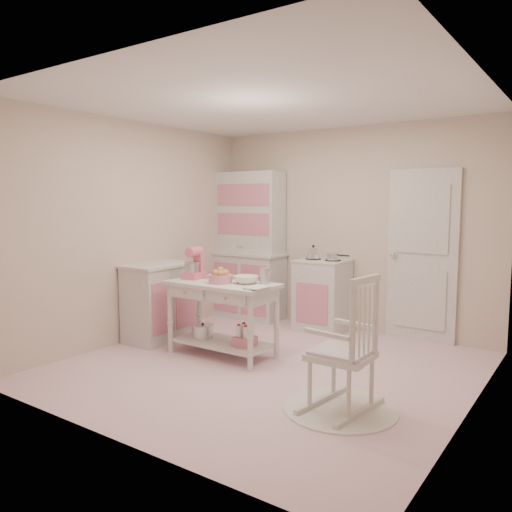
{
  "coord_description": "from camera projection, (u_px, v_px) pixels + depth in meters",
  "views": [
    {
      "loc": [
        2.68,
        -4.06,
        1.65
      ],
      "look_at": [
        -0.52,
        0.54,
        1.04
      ],
      "focal_mm": 35.0,
      "sensor_mm": 36.0,
      "label": 1
    }
  ],
  "objects": [
    {
      "name": "room_shell",
      "position": [
        268.0,
        202.0,
        4.84
      ],
      "size": [
        3.84,
        3.84,
        2.62
      ],
      "color": "pink",
      "rests_on": "ground"
    },
    {
      "name": "door",
      "position": [
        422.0,
        256.0,
        5.89
      ],
      "size": [
        0.82,
        0.05,
        2.04
      ],
      "primitive_type": "cube",
      "color": "silver",
      "rests_on": "ground"
    },
    {
      "name": "hutch",
      "position": [
        249.0,
        245.0,
        7.07
      ],
      "size": [
        1.06,
        0.5,
        2.08
      ],
      "primitive_type": "cube",
      "color": "silver",
      "rests_on": "ground"
    },
    {
      "name": "stove",
      "position": [
        322.0,
        295.0,
        6.41
      ],
      "size": [
        0.62,
        0.57,
        0.92
      ],
      "primitive_type": "cube",
      "color": "silver",
      "rests_on": "ground"
    },
    {
      "name": "base_cabinet",
      "position": [
        160.0,
        302.0,
        5.98
      ],
      "size": [
        0.54,
        0.84,
        0.92
      ],
      "primitive_type": "cube",
      "color": "silver",
      "rests_on": "ground"
    },
    {
      "name": "lace_rug",
      "position": [
        340.0,
        409.0,
        3.99
      ],
      "size": [
        0.92,
        0.92,
        0.01
      ],
      "primitive_type": "cylinder",
      "color": "white",
      "rests_on": "ground"
    },
    {
      "name": "rocking_chair",
      "position": [
        341.0,
        342.0,
        3.93
      ],
      "size": [
        0.57,
        0.78,
        1.1
      ],
      "primitive_type": "cube",
      "rotation": [
        0.0,
        0.0,
        -0.13
      ],
      "color": "silver",
      "rests_on": "ground"
    },
    {
      "name": "work_table",
      "position": [
        222.0,
        319.0,
        5.36
      ],
      "size": [
        1.2,
        0.6,
        0.8
      ],
      "primitive_type": "cube",
      "color": "silver",
      "rests_on": "ground"
    },
    {
      "name": "stand_mixer",
      "position": [
        194.0,
        264.0,
        5.55
      ],
      "size": [
        0.24,
        0.31,
        0.34
      ],
      "primitive_type": "cube",
      "rotation": [
        0.0,
        0.0,
        0.15
      ],
      "color": "#EA627F",
      "rests_on": "work_table"
    },
    {
      "name": "cookie_tray",
      "position": [
        222.0,
        278.0,
        5.54
      ],
      "size": [
        0.34,
        0.24,
        0.02
      ],
      "primitive_type": "cube",
      "color": "silver",
      "rests_on": "work_table"
    },
    {
      "name": "bread_basket",
      "position": [
        221.0,
        279.0,
        5.26
      ],
      "size": [
        0.25,
        0.25,
        0.09
      ],
      "primitive_type": "cylinder",
      "color": "pink",
      "rests_on": "work_table"
    },
    {
      "name": "mixing_bowl",
      "position": [
        246.0,
        280.0,
        5.23
      ],
      "size": [
        0.26,
        0.26,
        0.08
      ],
      "primitive_type": "imported",
      "color": "white",
      "rests_on": "work_table"
    },
    {
      "name": "metal_pitcher",
      "position": [
        265.0,
        276.0,
        5.19
      ],
      "size": [
        0.1,
        0.1,
        0.17
      ],
      "primitive_type": "cylinder",
      "color": "silver",
      "rests_on": "work_table"
    },
    {
      "name": "recipe_book",
      "position": [
        250.0,
        287.0,
        4.96
      ],
      "size": [
        0.19,
        0.25,
        0.02
      ],
      "primitive_type": "imported",
      "rotation": [
        0.0,
        0.0,
        -0.03
      ],
      "color": "white",
      "rests_on": "work_table"
    }
  ]
}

